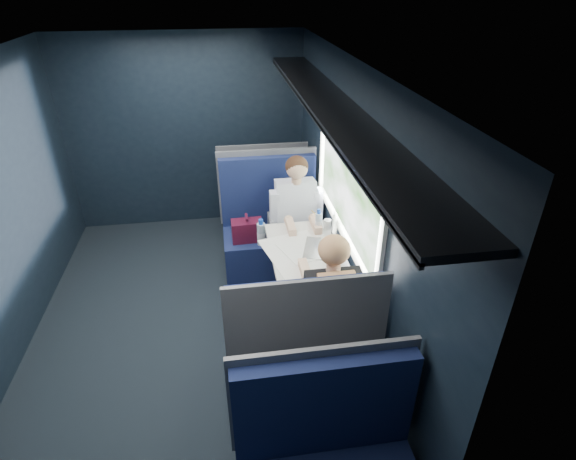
{
  "coord_description": "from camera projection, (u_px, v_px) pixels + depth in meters",
  "views": [
    {
      "loc": [
        0.41,
        -3.23,
        2.84
      ],
      "look_at": [
        0.9,
        0.0,
        0.95
      ],
      "focal_mm": 28.0,
      "sensor_mm": 36.0,
      "label": 1
    }
  ],
  "objects": [
    {
      "name": "seat_bay_far",
      "position": [
        299.0,
        353.0,
        3.28
      ],
      "size": [
        1.04,
        0.62,
        1.26
      ],
      "color": "#0D153B",
      "rests_on": "ground"
    },
    {
      "name": "man",
      "position": [
        297.0,
        214.0,
        4.51
      ],
      "size": [
        0.53,
        0.56,
        1.32
      ],
      "color": "black",
      "rests_on": "ground"
    },
    {
      "name": "papers",
      "position": [
        298.0,
        255.0,
        3.82
      ],
      "size": [
        0.64,
        0.8,
        0.01
      ],
      "primitive_type": "cube",
      "rotation": [
        0.0,
        0.0,
        0.25
      ],
      "color": "white",
      "rests_on": "table"
    },
    {
      "name": "laptop",
      "position": [
        327.0,
        242.0,
        3.87
      ],
      "size": [
        0.37,
        0.42,
        0.27
      ],
      "color": "silver",
      "rests_on": "table"
    },
    {
      "name": "table",
      "position": [
        303.0,
        257.0,
        3.93
      ],
      "size": [
        0.62,
        1.0,
        0.74
      ],
      "color": "#54565E",
      "rests_on": "ground"
    },
    {
      "name": "cup",
      "position": [
        328.0,
        224.0,
        4.2
      ],
      "size": [
        0.07,
        0.07,
        0.09
      ],
      "primitive_type": "cylinder",
      "color": "white",
      "rests_on": "table"
    },
    {
      "name": "room_shell",
      "position": [
        174.0,
        178.0,
        3.39
      ],
      "size": [
        3.0,
        4.4,
        2.4
      ],
      "color": "black",
      "rests_on": "ground"
    },
    {
      "name": "woman",
      "position": [
        329.0,
        301.0,
        3.3
      ],
      "size": [
        0.53,
        0.56,
        1.32
      ],
      "color": "black",
      "rests_on": "ground"
    },
    {
      "name": "seat_bay_near",
      "position": [
        270.0,
        233.0,
        4.77
      ],
      "size": [
        1.04,
        0.62,
        1.26
      ],
      "color": "#0D153B",
      "rests_on": "ground"
    },
    {
      "name": "ground",
      "position": [
        192.0,
        327.0,
        4.13
      ],
      "size": [
        2.8,
        4.2,
        0.01
      ],
      "primitive_type": "cube",
      "color": "black"
    },
    {
      "name": "seat_row_front",
      "position": [
        262.0,
        197.0,
        5.57
      ],
      "size": [
        1.04,
        0.51,
        1.16
      ],
      "color": "#0D153B",
      "rests_on": "ground"
    },
    {
      "name": "bottle_small",
      "position": [
        319.0,
        221.0,
        4.13
      ],
      "size": [
        0.07,
        0.07,
        0.22
      ],
      "color": "silver",
      "rests_on": "table"
    }
  ]
}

